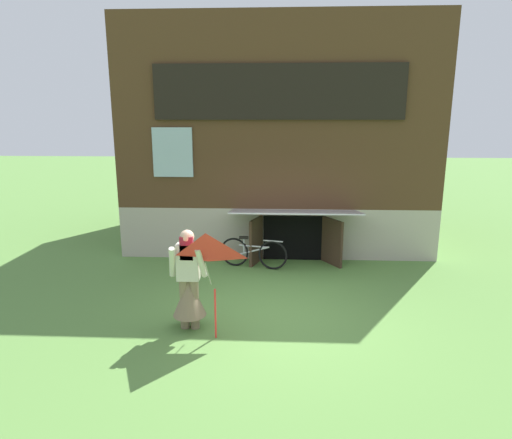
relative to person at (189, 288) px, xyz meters
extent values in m
plane|color=#56843D|center=(1.36, 0.54, -0.67)|extent=(60.00, 60.00, 0.00)
cube|color=#ADA393|center=(1.36, 5.99, -0.07)|extent=(7.40, 4.91, 1.20)
cube|color=#4C331E|center=(1.36, 5.99, 2.67)|extent=(7.40, 4.91, 4.28)
cube|color=black|center=(1.36, 3.50, 3.11)|extent=(5.43, 0.08, 1.17)
cube|color=#9EB7C6|center=(1.36, 3.52, 3.11)|extent=(5.27, 0.04, 1.05)
cube|color=#9EB7C6|center=(-1.00, 3.51, 1.81)|extent=(0.90, 0.06, 1.10)
cube|color=black|center=(1.75, 3.52, -0.15)|extent=(1.40, 0.03, 1.05)
cube|color=#3D2B1E|center=(0.90, 3.24, -0.15)|extent=(0.29, 0.68, 1.05)
cube|color=#3D2B1E|center=(2.60, 3.24, -0.15)|extent=(0.42, 0.63, 1.05)
cube|color=#B2B2B7|center=(1.75, 2.99, 0.58)|extent=(2.81, 1.09, 0.18)
cylinder|color=#7F6B51|center=(-0.08, 0.00, -0.27)|extent=(0.14, 0.14, 0.81)
cylinder|color=#7F6B51|center=(0.08, 0.00, -0.27)|extent=(0.14, 0.14, 0.81)
cone|color=#7F6B51|center=(0.00, 0.00, -0.15)|extent=(0.52, 0.52, 0.61)
cube|color=beige|center=(0.00, 0.00, 0.42)|extent=(0.34, 0.20, 0.57)
cylinder|color=beige|center=(-0.22, -0.10, 0.45)|extent=(0.17, 0.32, 0.53)
cylinder|color=beige|center=(0.22, -0.10, 0.45)|extent=(0.17, 0.32, 0.53)
cube|color=maroon|center=(0.00, -0.06, 0.66)|extent=(0.20, 0.08, 0.36)
sphere|color=#D8AD8E|center=(0.00, 0.00, 0.82)|extent=(0.22, 0.22, 0.22)
pyramid|color=red|center=(0.37, -0.50, 0.64)|extent=(0.87, 0.62, 0.59)
cylinder|color=beige|center=(0.35, -0.25, 0.32)|extent=(0.01, 0.50, 0.52)
cylinder|color=red|center=(0.45, -0.30, -0.28)|extent=(0.03, 0.03, 0.78)
torus|color=black|center=(1.27, 2.81, -0.35)|extent=(0.64, 0.19, 0.65)
torus|color=black|center=(0.42, 3.01, -0.35)|extent=(0.64, 0.19, 0.65)
cylinder|color=#ADAFB5|center=(0.85, 2.91, -0.18)|extent=(0.65, 0.18, 0.04)
cylinder|color=#ADAFB5|center=(0.85, 2.91, -0.29)|extent=(0.71, 0.20, 0.27)
cylinder|color=#ADAFB5|center=(0.63, 2.96, -0.18)|extent=(0.04, 0.04, 0.36)
cube|color=black|center=(0.63, 2.96, 0.00)|extent=(0.20, 0.08, 0.05)
cylinder|color=#ADAFB5|center=(1.27, 2.81, -0.03)|extent=(0.44, 0.13, 0.03)
camera|label=1|loc=(1.35, -6.34, 2.59)|focal=30.86mm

